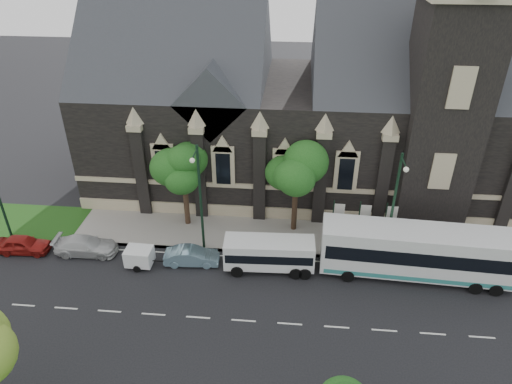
# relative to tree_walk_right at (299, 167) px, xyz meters

# --- Properties ---
(ground) EXTENTS (160.00, 160.00, 0.00)m
(ground) POSITION_rel_tree_walk_right_xyz_m (-3.21, -10.71, -5.82)
(ground) COLOR black
(ground) RESTS_ON ground
(sidewalk) EXTENTS (80.00, 5.00, 0.15)m
(sidewalk) POSITION_rel_tree_walk_right_xyz_m (-3.21, -1.21, -5.74)
(sidewalk) COLOR gray
(sidewalk) RESTS_ON ground
(museum) EXTENTS (40.00, 17.70, 29.90)m
(museum) POSITION_rel_tree_walk_right_xyz_m (1.90, 8.07, 2.35)
(museum) COLOR black
(museum) RESTS_ON ground
(tree_walk_right) EXTENTS (4.08, 4.08, 7.80)m
(tree_walk_right) POSITION_rel_tree_walk_right_xyz_m (0.00, 0.00, 0.00)
(tree_walk_right) COLOR black
(tree_walk_right) RESTS_ON ground
(tree_walk_left) EXTENTS (3.91, 3.91, 7.64)m
(tree_walk_left) POSITION_rel_tree_walk_right_xyz_m (-9.01, -0.01, -0.08)
(tree_walk_left) COLOR black
(tree_walk_left) RESTS_ON ground
(street_lamp_near) EXTENTS (0.36, 1.88, 9.00)m
(street_lamp_near) POSITION_rel_tree_walk_right_xyz_m (6.79, -3.62, -0.71)
(street_lamp_near) COLOR black
(street_lamp_near) RESTS_ON ground
(street_lamp_mid) EXTENTS (0.36, 1.88, 9.00)m
(street_lamp_mid) POSITION_rel_tree_walk_right_xyz_m (-7.21, -3.62, -0.71)
(street_lamp_mid) COLOR black
(street_lamp_mid) RESTS_ON ground
(banner_flag_left) EXTENTS (0.90, 0.10, 4.00)m
(banner_flag_left) POSITION_rel_tree_walk_right_xyz_m (3.08, -1.71, -3.43)
(banner_flag_left) COLOR black
(banner_flag_left) RESTS_ON ground
(banner_flag_center) EXTENTS (0.90, 0.10, 4.00)m
(banner_flag_center) POSITION_rel_tree_walk_right_xyz_m (5.08, -1.71, -3.43)
(banner_flag_center) COLOR black
(banner_flag_center) RESTS_ON ground
(banner_flag_right) EXTENTS (0.90, 0.10, 4.00)m
(banner_flag_right) POSITION_rel_tree_walk_right_xyz_m (7.08, -1.71, -3.43)
(banner_flag_right) COLOR black
(banner_flag_right) RESTS_ON ground
(tour_coach) EXTENTS (13.57, 3.65, 3.92)m
(tour_coach) POSITION_rel_tree_walk_right_xyz_m (8.58, -5.08, -3.69)
(tour_coach) COLOR silver
(tour_coach) RESTS_ON ground
(shuttle_bus) EXTENTS (6.63, 2.58, 2.53)m
(shuttle_bus) POSITION_rel_tree_walk_right_xyz_m (-1.90, -5.35, -4.35)
(shuttle_bus) COLOR silver
(shuttle_bus) RESTS_ON ground
(box_trailer) EXTENTS (2.86, 1.68, 1.52)m
(box_trailer) POSITION_rel_tree_walk_right_xyz_m (-11.58, -5.91, -4.96)
(box_trailer) COLOR white
(box_trailer) RESTS_ON ground
(sedan) EXTENTS (4.20, 1.73, 1.35)m
(sedan) POSITION_rel_tree_walk_right_xyz_m (-7.76, -5.30, -5.14)
(sedan) COLOR #799EB0
(sedan) RESTS_ON ground
(car_far_red) EXTENTS (4.14, 1.81, 1.39)m
(car_far_red) POSITION_rel_tree_walk_right_xyz_m (-21.13, -5.11, -5.12)
(car_far_red) COLOR maroon
(car_far_red) RESTS_ON ground
(car_far_white) EXTENTS (4.87, 2.10, 1.40)m
(car_far_white) POSITION_rel_tree_walk_right_xyz_m (-16.18, -4.81, -5.12)
(car_far_white) COLOR silver
(car_far_white) RESTS_ON ground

